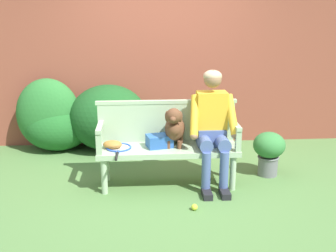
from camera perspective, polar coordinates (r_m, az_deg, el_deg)
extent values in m
plane|color=#4C753D|center=(4.97, 0.00, -7.98)|extent=(40.00, 40.00, 0.00)
cube|color=brown|center=(6.32, -1.15, 9.92)|extent=(8.00, 0.30, 2.70)
ellipsoid|color=#194C1E|center=(6.09, -8.10, 1.14)|extent=(1.12, 1.01, 0.95)
ellipsoid|color=#1E5B23|center=(6.25, -14.79, -0.24)|extent=(0.94, 0.73, 0.65)
ellipsoid|color=#286B2D|center=(6.23, -15.93, 1.50)|extent=(0.90, 0.56, 1.05)
cube|color=#9EB793|center=(4.81, 0.00, -3.21)|extent=(1.60, 0.49, 0.06)
cylinder|color=#9EB793|center=(4.73, -8.66, -6.80)|extent=(0.07, 0.07, 0.41)
cylinder|color=#9EB793|center=(4.82, 8.80, -6.32)|extent=(0.07, 0.07, 0.41)
cylinder|color=#9EB793|center=(5.07, -8.35, -5.17)|extent=(0.07, 0.07, 0.41)
cylinder|color=#9EB793|center=(5.16, 7.89, -4.76)|extent=(0.07, 0.07, 0.41)
cube|color=#9EB793|center=(4.94, -0.18, 0.47)|extent=(1.60, 0.05, 0.46)
cube|color=#9EB793|center=(4.88, -0.18, 3.30)|extent=(1.64, 0.06, 0.04)
cube|color=#9EB793|center=(4.58, -9.38, -2.47)|extent=(0.06, 0.06, 0.24)
cube|color=#9EB793|center=(4.73, -9.24, -0.07)|extent=(0.06, 0.49, 0.04)
cube|color=#9EB793|center=(4.68, 9.53, -2.04)|extent=(0.06, 0.06, 0.24)
cube|color=#9EB793|center=(4.83, 9.04, 0.29)|extent=(0.06, 0.49, 0.04)
cube|color=black|center=(4.69, 5.29, -9.13)|extent=(0.10, 0.24, 0.07)
cylinder|color=#475B93|center=(4.66, 5.21, -6.00)|extent=(0.10, 0.10, 0.42)
cylinder|color=#475B93|center=(4.72, 4.99, -2.25)|extent=(0.15, 0.32, 0.15)
cube|color=black|center=(4.72, 7.71, -9.01)|extent=(0.10, 0.24, 0.07)
cylinder|color=#475B93|center=(4.70, 7.63, -5.90)|extent=(0.10, 0.10, 0.42)
cylinder|color=#475B93|center=(4.75, 7.37, -2.19)|extent=(0.15, 0.32, 0.15)
cube|color=#475B93|center=(4.88, 5.86, -1.41)|extent=(0.32, 0.24, 0.20)
cube|color=gold|center=(4.82, 5.91, 1.60)|extent=(0.34, 0.22, 0.52)
cylinder|color=gold|center=(4.67, 3.63, 1.44)|extent=(0.14, 0.33, 0.45)
sphere|color=#936B4C|center=(4.61, 3.53, -1.34)|extent=(0.09, 0.09, 0.09)
cylinder|color=gold|center=(4.75, 8.66, 1.52)|extent=(0.14, 0.33, 0.45)
sphere|color=#936B4C|center=(4.70, 9.11, -1.20)|extent=(0.09, 0.09, 0.09)
sphere|color=#936B4C|center=(4.72, 6.10, 6.37)|extent=(0.20, 0.20, 0.20)
ellipsoid|color=tan|center=(4.72, 6.08, 6.75)|extent=(0.21, 0.21, 0.14)
cylinder|color=brown|center=(4.74, 0.06, -2.52)|extent=(0.05, 0.05, 0.09)
cylinder|color=brown|center=(4.73, 1.57, -2.58)|extent=(0.05, 0.05, 0.09)
cylinder|color=brown|center=(4.94, 0.31, -1.77)|extent=(0.05, 0.05, 0.09)
cylinder|color=brown|center=(4.93, 1.76, -1.82)|extent=(0.05, 0.05, 0.09)
ellipsoid|color=brown|center=(4.79, 0.94, -0.32)|extent=(0.29, 0.38, 0.27)
sphere|color=brown|center=(4.66, 0.80, -0.47)|extent=(0.16, 0.16, 0.16)
sphere|color=brown|center=(4.59, 0.77, 1.39)|extent=(0.17, 0.17, 0.17)
ellipsoid|color=brown|center=(4.52, 0.68, 0.94)|extent=(0.09, 0.11, 0.06)
ellipsoid|color=brown|center=(4.61, -0.11, 1.31)|extent=(0.06, 0.05, 0.13)
ellipsoid|color=brown|center=(4.60, 1.69, 1.26)|extent=(0.06, 0.05, 0.13)
sphere|color=brown|center=(4.93, 1.11, 0.82)|extent=(0.08, 0.08, 0.08)
torus|color=blue|center=(4.79, -6.71, -2.88)|extent=(0.30, 0.30, 0.02)
cylinder|color=silver|center=(4.80, -6.71, -2.96)|extent=(0.25, 0.25, 0.00)
cube|color=blue|center=(4.64, -6.86, -3.49)|extent=(0.04, 0.07, 0.02)
cylinder|color=black|center=(4.51, -6.99, -4.09)|extent=(0.03, 0.22, 0.03)
ellipsoid|color=#9E6B2D|center=(4.79, -7.55, -2.49)|extent=(0.26, 0.22, 0.09)
cube|color=#2856A3|center=(4.79, -1.18, -2.05)|extent=(0.32, 0.26, 0.14)
sphere|color=#CCDB33|center=(4.39, 3.61, -10.95)|extent=(0.07, 0.07, 0.07)
cylinder|color=slate|center=(5.35, 13.40, -5.31)|extent=(0.24, 0.24, 0.23)
torus|color=slate|center=(5.31, 13.48, -4.14)|extent=(0.26, 0.26, 0.02)
ellipsoid|color=#337538|center=(5.26, 13.59, -2.52)|extent=(0.39, 0.39, 0.32)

